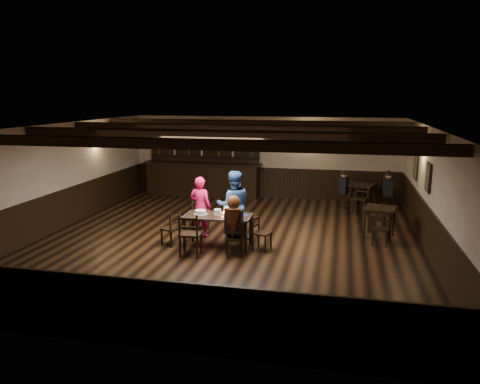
% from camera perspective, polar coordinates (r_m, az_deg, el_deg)
% --- Properties ---
extents(ground, '(10.00, 10.00, 0.00)m').
position_cam_1_polar(ground, '(11.26, -1.39, -5.84)').
color(ground, black).
rests_on(ground, ground).
extents(room_shell, '(9.02, 10.02, 2.71)m').
position_cam_1_polar(room_shell, '(10.90, -1.35, 2.99)').
color(room_shell, beige).
rests_on(room_shell, ground).
extents(dining_table, '(1.52, 0.77, 0.75)m').
position_cam_1_polar(dining_table, '(10.56, -2.71, -3.29)').
color(dining_table, black).
rests_on(dining_table, ground).
extents(chair_near_left, '(0.47, 0.45, 0.95)m').
position_cam_1_polar(chair_near_left, '(10.03, -6.18, -4.82)').
color(chair_near_left, black).
rests_on(chair_near_left, ground).
extents(chair_near_right, '(0.47, 0.46, 0.81)m').
position_cam_1_polar(chair_near_right, '(9.96, -0.70, -5.37)').
color(chair_near_right, black).
rests_on(chair_near_right, ground).
extents(chair_end_left, '(0.46, 0.47, 0.77)m').
position_cam_1_polar(chair_end_left, '(10.85, -8.19, -4.17)').
color(chair_end_left, black).
rests_on(chair_end_left, ground).
extents(chair_end_right, '(0.43, 0.45, 0.80)m').
position_cam_1_polar(chair_end_right, '(10.43, 2.36, -4.61)').
color(chair_end_right, black).
rests_on(chair_end_right, ground).
extents(chair_far_pushed, '(0.50, 0.48, 1.00)m').
position_cam_1_polar(chair_far_pushed, '(11.94, -4.96, -1.96)').
color(chair_far_pushed, black).
rests_on(chair_far_pushed, ground).
extents(woman_pink, '(0.59, 0.44, 1.49)m').
position_cam_1_polar(woman_pink, '(11.37, -4.86, -1.81)').
color(woman_pink, '#FB1C7E').
rests_on(woman_pink, ground).
extents(man_blue, '(0.96, 0.84, 1.67)m').
position_cam_1_polar(man_blue, '(11.10, -0.80, -1.64)').
color(man_blue, navy).
rests_on(man_blue, ground).
extents(seated_person, '(0.37, 0.56, 0.91)m').
position_cam_1_polar(seated_person, '(9.89, -0.77, -3.08)').
color(seated_person, black).
rests_on(seated_person, ground).
extents(cake, '(0.31, 0.31, 0.10)m').
position_cam_1_polar(cake, '(10.63, -4.83, -2.49)').
color(cake, white).
rests_on(cake, dining_table).
extents(plate_stack_a, '(0.16, 0.16, 0.15)m').
position_cam_1_polar(plate_stack_a, '(10.49, -2.76, -2.49)').
color(plate_stack_a, white).
rests_on(plate_stack_a, dining_table).
extents(plate_stack_b, '(0.16, 0.16, 0.19)m').
position_cam_1_polar(plate_stack_b, '(10.54, -1.55, -2.29)').
color(plate_stack_b, white).
rests_on(plate_stack_b, dining_table).
extents(tea_light, '(0.05, 0.05, 0.06)m').
position_cam_1_polar(tea_light, '(10.57, -2.09, -2.65)').
color(tea_light, '#A5A8AD').
rests_on(tea_light, dining_table).
extents(salt_shaker, '(0.04, 0.04, 0.10)m').
position_cam_1_polar(salt_shaker, '(10.35, -0.99, -2.82)').
color(salt_shaker, silver).
rests_on(salt_shaker, dining_table).
extents(pepper_shaker, '(0.04, 0.04, 0.09)m').
position_cam_1_polar(pepper_shaker, '(10.38, -0.25, -2.79)').
color(pepper_shaker, '#A5A8AD').
rests_on(pepper_shaker, dining_table).
extents(drink_glass, '(0.07, 0.07, 0.11)m').
position_cam_1_polar(drink_glass, '(10.59, -1.20, -2.46)').
color(drink_glass, silver).
rests_on(drink_glass, dining_table).
extents(menu_red, '(0.32, 0.22, 0.00)m').
position_cam_1_polar(menu_red, '(10.36, -0.38, -3.07)').
color(menu_red, maroon).
rests_on(menu_red, dining_table).
extents(menu_blue, '(0.32, 0.24, 0.00)m').
position_cam_1_polar(menu_blue, '(10.53, 0.20, -2.82)').
color(menu_blue, '#0E0F46').
rests_on(menu_blue, dining_table).
extents(bar_counter, '(4.05, 0.70, 2.20)m').
position_cam_1_polar(bar_counter, '(16.06, -4.54, 2.12)').
color(bar_counter, black).
rests_on(bar_counter, ground).
extents(back_table_a, '(0.85, 0.85, 0.75)m').
position_cam_1_polar(back_table_a, '(11.77, 16.69, -2.33)').
color(back_table_a, black).
rests_on(back_table_a, ground).
extents(back_table_b, '(1.07, 1.07, 0.75)m').
position_cam_1_polar(back_table_b, '(14.68, 14.41, 0.58)').
color(back_table_b, black).
rests_on(back_table_b, ground).
extents(bg_patron_left, '(0.29, 0.39, 0.72)m').
position_cam_1_polar(bg_patron_left, '(14.44, 12.53, 1.19)').
color(bg_patron_left, black).
rests_on(bg_patron_left, ground).
extents(bg_patron_right, '(0.25, 0.38, 0.75)m').
position_cam_1_polar(bg_patron_right, '(14.46, 17.60, 0.99)').
color(bg_patron_right, black).
rests_on(bg_patron_right, ground).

